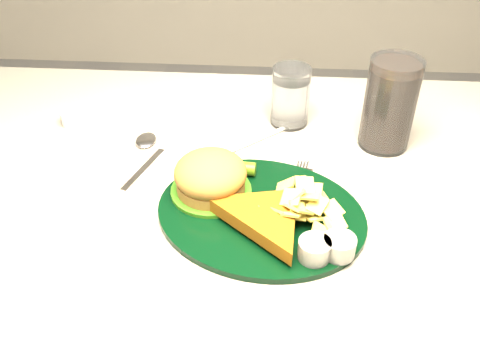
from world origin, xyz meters
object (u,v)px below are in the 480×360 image
at_px(cola_glass, 390,104).
at_px(fork_napkin, 304,201).
at_px(dinner_plate, 261,198).
at_px(water_glass, 290,96).
at_px(table, 223,333).

xyz_separation_m(cola_glass, fork_napkin, (-0.14, -0.17, -0.08)).
bearing_deg(cola_glass, dinner_plate, -134.80).
bearing_deg(fork_napkin, water_glass, 106.40).
xyz_separation_m(table, cola_glass, (0.28, 0.15, 0.46)).
bearing_deg(fork_napkin, table, 179.08).
relative_size(dinner_plate, water_glass, 2.83).
height_order(table, cola_glass, cola_glass).
bearing_deg(cola_glass, water_glass, 159.50).
bearing_deg(cola_glass, table, -152.35).
distance_m(table, dinner_plate, 0.42).
height_order(dinner_plate, cola_glass, cola_glass).
distance_m(water_glass, cola_glass, 0.18).
bearing_deg(dinner_plate, cola_glass, 61.12).
bearing_deg(table, fork_napkin, -12.13).
xyz_separation_m(table, dinner_plate, (0.07, -0.06, 0.41)).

